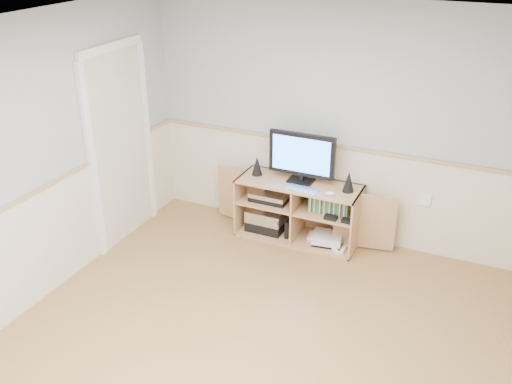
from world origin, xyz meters
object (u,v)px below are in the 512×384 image
media_cabinet (300,208)px  keyboard (303,189)px  monitor (302,156)px  game_consoles (327,239)px

media_cabinet → keyboard: keyboard is taller
monitor → keyboard: monitor is taller
keyboard → game_consoles: keyboard is taller
monitor → keyboard: 0.35m
media_cabinet → keyboard: 0.39m
monitor → game_consoles: monitor is taller
keyboard → game_consoles: bearing=35.2°
monitor → keyboard: size_ratio=2.16×
keyboard → game_consoles: 0.65m
monitor → media_cabinet: bearing=90.0°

